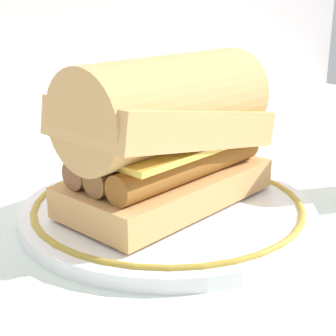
# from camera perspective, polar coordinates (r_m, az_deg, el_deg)

# --- Properties ---
(ground_plane) EXTENTS (1.50, 1.50, 0.00)m
(ground_plane) POSITION_cam_1_polar(r_m,az_deg,el_deg) (0.45, -4.23, -5.49)
(ground_plane) COLOR silver
(plate) EXTENTS (0.26, 0.26, 0.01)m
(plate) POSITION_cam_1_polar(r_m,az_deg,el_deg) (0.45, 0.00, -4.48)
(plate) COLOR white
(plate) RESTS_ON ground_plane
(sausage_sandwich) EXTENTS (0.20, 0.14, 0.13)m
(sausage_sandwich) POSITION_cam_1_polar(r_m,az_deg,el_deg) (0.43, 0.00, 4.15)
(sausage_sandwich) COLOR tan
(sausage_sandwich) RESTS_ON plate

